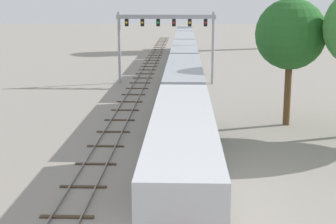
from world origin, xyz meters
TOP-DOWN VIEW (x-y plane):
  - track_main at (2.00, 60.00)m, footprint 2.60×200.00m
  - track_near at (-3.50, 40.00)m, footprint 2.60×160.00m
  - passenger_train at (2.00, 41.65)m, footprint 3.04×96.20m
  - signal_gantry at (-0.25, 42.10)m, footprint 12.10×0.49m
  - trackside_tree_mid at (10.53, 21.02)m, footprint 5.70×5.70m

SIDE VIEW (x-z plane):
  - track_main at x=2.00m, z-range -0.01..0.15m
  - track_near at x=-3.50m, z-range -0.01..0.15m
  - passenger_train at x=2.00m, z-range 0.21..5.01m
  - signal_gantry at x=-0.25m, z-range 2.05..10.80m
  - trackside_tree_mid at x=10.53m, z-range 2.27..12.59m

